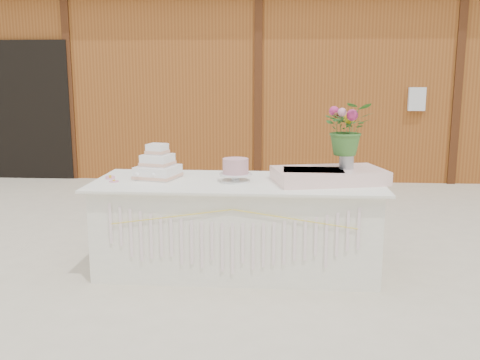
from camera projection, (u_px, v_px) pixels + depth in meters
name	position (u px, v px, depth m)	size (l,w,h in m)	color
ground	(237.00, 268.00, 4.61)	(80.00, 80.00, 0.00)	beige
barn	(262.00, 75.00, 10.16)	(12.60, 4.60, 3.30)	brown
cake_table	(237.00, 225.00, 4.53)	(2.40, 1.00, 0.77)	silver
wedding_cake	(158.00, 167.00, 4.56)	(0.40, 0.40, 0.30)	white
pink_cake_stand	(236.00, 169.00, 4.40)	(0.27, 0.27, 0.20)	white
satin_runner	(329.00, 175.00, 4.40)	(0.88, 0.51, 0.11)	beige
flower_vase	(346.00, 159.00, 4.38)	(0.12, 0.12, 0.16)	#B2B2B7
bouquet	(348.00, 123.00, 4.32)	(0.39, 0.34, 0.43)	#3A6D2B
loose_flowers	(114.00, 178.00, 4.55)	(0.16, 0.39, 0.02)	pink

